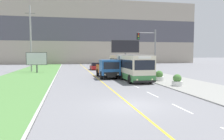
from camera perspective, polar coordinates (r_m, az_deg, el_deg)
ground_plane at (r=14.09m, az=4.94°, el=-9.16°), size 300.00×300.00×0.00m
lane_marking_centre at (r=16.41m, az=3.86°, el=-7.21°), size 2.88×140.00×0.01m
apartment_block_background at (r=74.69m, az=-8.64°, el=9.67°), size 80.00×8.04×20.68m
city_bus at (r=28.92m, az=4.24°, el=0.95°), size 2.67×12.80×3.14m
dump_truck at (r=28.95m, az=-0.92°, el=0.29°), size 2.46×6.44×2.47m
car_distant at (r=44.80m, az=-4.45°, el=0.96°), size 1.80×4.30×1.45m
utility_pole_far at (r=42.40m, az=-20.47°, el=7.73°), size 1.80×0.28×11.92m
traffic_light_mast at (r=25.29m, az=9.88°, el=5.48°), size 2.28×0.32×6.02m
billboard_large at (r=45.59m, az=3.53°, el=5.96°), size 5.94×0.24×6.07m
billboard_small at (r=39.53m, az=-19.08°, el=2.70°), size 3.43×0.24×3.51m
planter_round_near at (r=22.58m, az=16.66°, el=-2.71°), size 1.04×1.04×1.17m
planter_round_second at (r=26.36m, az=12.23°, el=-1.62°), size 1.09×1.09×1.20m
planter_round_third at (r=30.30m, az=9.19°, el=-0.81°), size 1.05×1.05×1.21m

